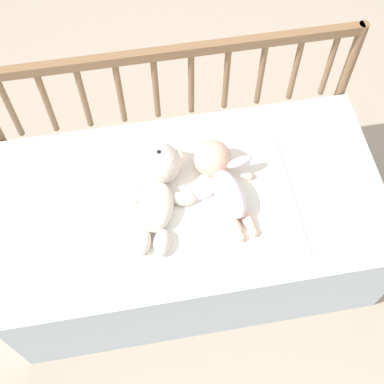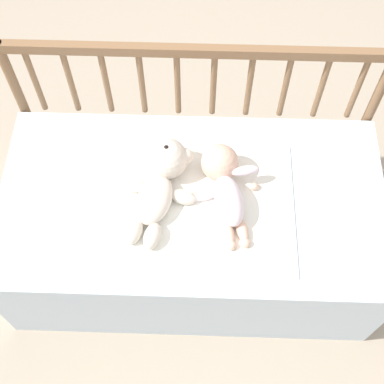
{
  "view_description": "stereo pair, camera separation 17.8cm",
  "coord_description": "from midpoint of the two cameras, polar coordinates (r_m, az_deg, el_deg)",
  "views": [
    {
      "loc": [
        -0.15,
        -0.88,
        2.06
      ],
      "look_at": [
        0.0,
        -0.01,
        0.51
      ],
      "focal_mm": 50.0,
      "sensor_mm": 36.0,
      "label": 1
    },
    {
      "loc": [
        0.03,
        -0.89,
        2.06
      ],
      "look_at": [
        0.0,
        -0.01,
        0.51
      ],
      "focal_mm": 50.0,
      "sensor_mm": 36.0,
      "label": 2
    }
  ],
  "objects": [
    {
      "name": "teddy_bear",
      "position": [
        1.8,
        -0.54,
        1.21
      ],
      "size": [
        0.27,
        0.4,
        0.15
      ],
      "color": "silver",
      "rests_on": "crib_mattress"
    },
    {
      "name": "crib_rail",
      "position": [
        1.95,
        3.0,
        10.44
      ],
      "size": [
        1.34,
        0.04,
        0.79
      ],
      "color": "brown",
      "rests_on": "ground_plane"
    },
    {
      "name": "ground_plane",
      "position": [
        2.24,
        2.28,
        -6.49
      ],
      "size": [
        12.0,
        12.0,
        0.0
      ],
      "primitive_type": "plane",
      "color": "tan"
    },
    {
      "name": "crib_mattress",
      "position": [
        2.04,
        2.5,
        -3.98
      ],
      "size": [
        1.34,
        0.7,
        0.45
      ],
      "color": "silver",
      "rests_on": "ground_plane"
    },
    {
      "name": "baby",
      "position": [
        1.81,
        6.3,
        0.68
      ],
      "size": [
        0.24,
        0.37,
        0.13
      ],
      "color": "white",
      "rests_on": "crib_mattress"
    },
    {
      "name": "blanket",
      "position": [
        1.81,
        2.28,
        -1.74
      ],
      "size": [
        0.73,
        0.51,
        0.01
      ],
      "color": "white",
      "rests_on": "crib_mattress"
    }
  ]
}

